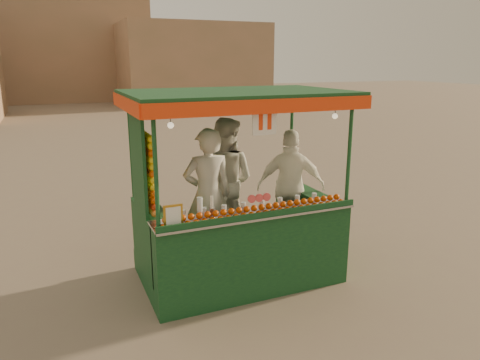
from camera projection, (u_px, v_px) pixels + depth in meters
name	position (u px, v px, depth m)	size (l,w,h in m)	color
ground	(225.00, 271.00, 6.00)	(90.00, 90.00, 0.00)	#746153
building_right	(192.00, 64.00, 29.34)	(9.00, 6.00, 5.00)	#9C7359
building_center	(41.00, 49.00, 31.01)	(14.00, 7.00, 7.00)	#9C7359
juice_cart	(235.00, 223.00, 5.58)	(2.62, 1.70, 2.38)	#0E361D
vendor_left	(208.00, 195.00, 5.55)	(0.65, 0.47, 1.68)	beige
vendor_middle	(225.00, 181.00, 6.11)	(1.06, 1.05, 1.73)	beige
vendor_right	(291.00, 187.00, 6.11)	(0.99, 0.76, 1.57)	white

